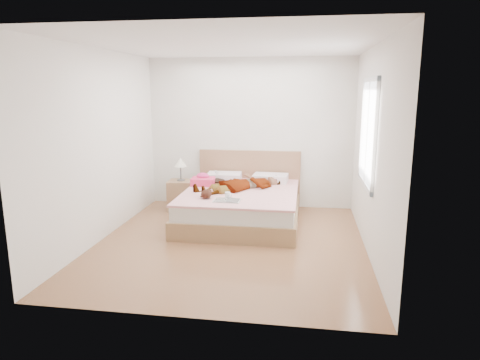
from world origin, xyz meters
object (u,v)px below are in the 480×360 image
(towel, at_px, (203,180))
(phone, at_px, (216,172))
(nightstand, at_px, (181,193))
(woman, at_px, (242,182))
(bed, at_px, (242,204))
(coffee_mug, at_px, (228,195))
(plush_toy, at_px, (207,194))
(magazine, at_px, (227,200))

(towel, bearing_deg, phone, 55.67)
(towel, distance_m, nightstand, 0.57)
(woman, height_order, bed, bed)
(woman, height_order, towel, woman)
(phone, distance_m, coffee_mug, 1.13)
(bed, distance_m, towel, 0.78)
(plush_toy, bearing_deg, towel, 107.02)
(phone, bearing_deg, bed, -83.56)
(phone, relative_size, plush_toy, 0.37)
(plush_toy, height_order, nightstand, nightstand)
(woman, xyz_separation_m, coffee_mug, (-0.11, -0.66, -0.06))
(magazine, bearing_deg, plush_toy, 160.09)
(coffee_mug, bearing_deg, bed, 78.35)
(bed, xyz_separation_m, towel, (-0.68, 0.22, 0.31))
(bed, distance_m, nightstand, 1.21)
(towel, xyz_separation_m, plush_toy, (0.26, -0.85, -0.01))
(magazine, distance_m, coffee_mug, 0.17)
(bed, bearing_deg, phone, 136.81)
(bed, bearing_deg, woman, 95.15)
(magazine, bearing_deg, towel, 121.00)
(magazine, relative_size, plush_toy, 1.57)
(bed, distance_m, coffee_mug, 0.65)
(woman, bearing_deg, bed, -35.21)
(phone, xyz_separation_m, bed, (0.51, -0.48, -0.41))
(bed, bearing_deg, nightstand, 158.51)
(magazine, distance_m, plush_toy, 0.34)
(towel, relative_size, nightstand, 0.43)
(woman, relative_size, bed, 0.75)
(woman, relative_size, plush_toy, 6.42)
(phone, height_order, plush_toy, phone)
(woman, distance_m, towel, 0.69)
(towel, bearing_deg, magazine, -59.00)
(woman, bearing_deg, nightstand, -148.54)
(plush_toy, bearing_deg, nightstand, 123.30)
(towel, bearing_deg, nightstand, 153.34)
(woman, height_order, plush_toy, woman)
(plush_toy, xyz_separation_m, nightstand, (-0.70, 1.07, -0.27))
(towel, xyz_separation_m, coffee_mug, (0.56, -0.80, -0.03))
(phone, relative_size, nightstand, 0.10)
(bed, relative_size, towel, 5.26)
(phone, bearing_deg, woman, -79.03)
(towel, height_order, magazine, towel)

